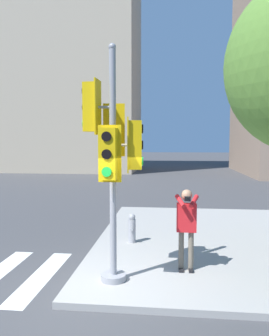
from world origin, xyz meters
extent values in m
plane|color=#424244|center=(0.00, 0.00, 0.00)|extent=(160.00, 160.00, 0.00)
cube|color=#9E9B96|center=(3.50, 3.50, 0.06)|extent=(8.00, 8.00, 0.13)
cube|color=silver|center=(-1.20, 0.78, 0.00)|extent=(0.46, 2.76, 0.01)
cylinder|color=#939399|center=(0.37, 0.47, 0.19)|extent=(0.48, 0.48, 0.12)
cylinder|color=#939399|center=(0.37, 0.47, 2.35)|extent=(0.13, 0.13, 4.21)
sphere|color=#939399|center=(0.37, 0.47, 4.50)|extent=(0.14, 0.14, 0.14)
cylinder|color=#939399|center=(0.35, 0.65, 3.01)|extent=(0.07, 0.23, 0.05)
cube|color=#E5B70C|center=(0.33, 0.88, 3.01)|extent=(0.32, 0.26, 0.90)
cube|color=#E5B70C|center=(0.34, 0.75, 3.01)|extent=(0.42, 0.06, 1.02)
cylinder|color=black|center=(0.32, 1.02, 3.31)|extent=(0.17, 0.04, 0.17)
cylinder|color=black|center=(0.32, 1.02, 3.01)|extent=(0.17, 0.04, 0.17)
cylinder|color=green|center=(0.32, 1.02, 2.71)|extent=(0.17, 0.04, 0.17)
cylinder|color=#939399|center=(0.36, 0.29, 2.57)|extent=(0.06, 0.23, 0.05)
cube|color=#E5B70C|center=(0.35, 0.06, 2.57)|extent=(0.31, 0.25, 0.90)
cube|color=#E5B70C|center=(0.36, 0.19, 2.57)|extent=(0.42, 0.03, 1.02)
cylinder|color=black|center=(0.35, -0.08, 2.87)|extent=(0.17, 0.03, 0.17)
cylinder|color=black|center=(0.35, -0.08, 2.57)|extent=(0.17, 0.03, 0.17)
cylinder|color=green|center=(0.35, -0.08, 2.27)|extent=(0.17, 0.03, 0.17)
cylinder|color=#939399|center=(0.19, 0.48, 3.42)|extent=(0.23, 0.06, 0.05)
cube|color=#E5B70C|center=(-0.05, 0.49, 3.42)|extent=(0.26, 0.31, 0.90)
cube|color=#E5B70C|center=(0.08, 0.49, 3.42)|extent=(0.05, 0.42, 1.02)
cylinder|color=black|center=(-0.18, 0.50, 3.72)|extent=(0.04, 0.17, 0.17)
cylinder|color=black|center=(-0.18, 0.50, 3.42)|extent=(0.04, 0.17, 0.17)
cylinder|color=green|center=(-0.18, 0.50, 3.12)|extent=(0.04, 0.17, 0.17)
cylinder|color=#939399|center=(0.54, 0.49, 2.72)|extent=(0.24, 0.08, 0.05)
cube|color=#E5B70C|center=(0.78, 0.52, 2.72)|extent=(0.28, 0.33, 0.90)
cube|color=#E5B70C|center=(0.64, 0.51, 2.72)|extent=(0.08, 0.42, 1.02)
cylinder|color=black|center=(0.91, 0.54, 3.02)|extent=(0.05, 0.17, 0.17)
cylinder|color=black|center=(0.91, 0.54, 2.72)|extent=(0.05, 0.17, 0.17)
cylinder|color=green|center=(0.91, 0.54, 2.42)|extent=(0.05, 0.17, 0.17)
cube|color=black|center=(1.67, 1.07, 0.15)|extent=(0.09, 0.24, 0.05)
cube|color=black|center=(1.87, 1.07, 0.15)|extent=(0.09, 0.24, 0.05)
cylinder|color=#6B6051|center=(1.67, 1.13, 0.53)|extent=(0.11, 0.11, 0.82)
cylinder|color=#6B6051|center=(1.87, 1.13, 0.53)|extent=(0.11, 0.11, 0.82)
cube|color=red|center=(1.77, 1.13, 1.23)|extent=(0.40, 0.22, 0.58)
sphere|color=tan|center=(1.77, 1.13, 1.69)|extent=(0.23, 0.23, 0.23)
cube|color=black|center=(1.77, 0.82, 1.67)|extent=(0.12, 0.10, 0.09)
cylinder|color=black|center=(1.77, 0.75, 1.67)|extent=(0.06, 0.08, 0.06)
cylinder|color=red|center=(1.64, 0.99, 1.60)|extent=(0.23, 0.35, 0.23)
cylinder|color=red|center=(1.91, 0.99, 1.60)|extent=(0.23, 0.35, 0.23)
cylinder|color=#99999E|center=(0.45, 2.86, 0.44)|extent=(0.19, 0.19, 0.62)
sphere|color=#99999E|center=(0.45, 2.86, 0.80)|extent=(0.17, 0.17, 0.17)
cylinder|color=#99999E|center=(0.45, 2.73, 0.51)|extent=(0.09, 0.06, 0.09)
cube|color=tan|center=(-9.22, 26.38, 10.46)|extent=(14.95, 9.24, 20.92)
camera|label=1|loc=(1.41, -5.55, 2.78)|focal=35.00mm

